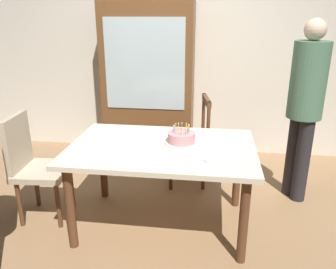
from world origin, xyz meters
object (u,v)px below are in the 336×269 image
object	(u,v)px
person_guest	(305,102)
plate_far_side	(157,135)
dining_table	(162,156)
birthday_cake	(181,138)
plate_near_celebrant	(104,153)
plate_near_guest	(218,159)
chair_upholstered	(32,162)
china_cabinet	(149,82)
chair_spindle_back	(189,143)

from	to	relation	value
person_guest	plate_far_side	bearing A→B (deg)	-161.83
dining_table	birthday_cake	xyz separation A→B (m)	(0.15, 0.08, 0.13)
plate_far_side	person_guest	xyz separation A→B (m)	(1.32, 0.43, 0.24)
plate_near_celebrant	plate_near_guest	size ratio (longest dim) A/B	1.00
birthday_cake	chair_upholstered	size ratio (longest dim) A/B	0.29
dining_table	plate_near_guest	bearing A→B (deg)	-26.56
dining_table	china_cabinet	xyz separation A→B (m)	(-0.40, 1.56, 0.30)
plate_near_celebrant	dining_table	bearing A→B (deg)	28.60
dining_table	chair_upholstered	bearing A→B (deg)	-179.05
chair_upholstered	china_cabinet	distance (m)	1.79
dining_table	chair_spindle_back	xyz separation A→B (m)	(0.16, 0.83, -0.19)
birthday_cake	plate_near_guest	distance (m)	0.43
chair_spindle_back	person_guest	world-z (taller)	person_guest
birthday_cake	person_guest	xyz separation A→B (m)	(1.09, 0.58, 0.20)
plate_near_celebrant	birthday_cake	bearing A→B (deg)	28.15
chair_upholstered	person_guest	xyz separation A→B (m)	(2.39, 0.68, 0.45)
plate_near_guest	person_guest	size ratio (longest dim) A/B	0.13
plate_near_guest	chair_spindle_back	distance (m)	1.13
plate_far_side	chair_upholstered	bearing A→B (deg)	-167.07
plate_near_guest	china_cabinet	world-z (taller)	china_cabinet
plate_near_guest	chair_upholstered	world-z (taller)	chair_upholstered
chair_spindle_back	plate_near_guest	bearing A→B (deg)	-74.69
dining_table	plate_near_celebrant	xyz separation A→B (m)	(-0.41, -0.23, 0.09)
birthday_cake	china_cabinet	bearing A→B (deg)	110.57
chair_spindle_back	chair_upholstered	size ratio (longest dim) A/B	1.00
birthday_cake	plate_far_side	world-z (taller)	birthday_cake
plate_near_celebrant	chair_spindle_back	world-z (taller)	chair_spindle_back
birthday_cake	china_cabinet	xyz separation A→B (m)	(-0.56, 1.48, 0.17)
birthday_cake	dining_table	bearing A→B (deg)	-153.11
plate_near_celebrant	plate_far_side	world-z (taller)	same
plate_near_celebrant	plate_far_side	size ratio (longest dim) A/B	1.00
plate_near_celebrant	chair_upholstered	size ratio (longest dim) A/B	0.23
plate_far_side	chair_spindle_back	size ratio (longest dim) A/B	0.23
birthday_cake	chair_spindle_back	size ratio (longest dim) A/B	0.29
chair_upholstered	person_guest	size ratio (longest dim) A/B	0.55
birthday_cake	china_cabinet	size ratio (longest dim) A/B	0.15
chair_spindle_back	china_cabinet	distance (m)	1.05
plate_far_side	china_cabinet	size ratio (longest dim) A/B	0.12
dining_table	china_cabinet	world-z (taller)	china_cabinet
dining_table	chair_spindle_back	bearing A→B (deg)	78.81
plate_far_side	plate_near_guest	world-z (taller)	same
plate_near_celebrant	chair_upholstered	distance (m)	0.79
birthday_cake	plate_near_celebrant	size ratio (longest dim) A/B	1.27
plate_far_side	person_guest	bearing A→B (deg)	18.17
plate_near_guest	chair_spindle_back	xyz separation A→B (m)	(-0.29, 1.05, -0.29)
plate_near_guest	chair_spindle_back	bearing A→B (deg)	105.31
plate_near_celebrant	chair_upholstered	world-z (taller)	chair_upholstered
chair_spindle_back	china_cabinet	size ratio (longest dim) A/B	0.50
birthday_cake	chair_spindle_back	distance (m)	0.82
chair_spindle_back	china_cabinet	xyz separation A→B (m)	(-0.57, 0.73, 0.49)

